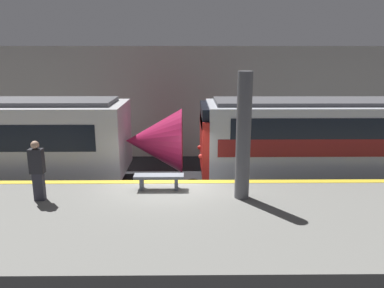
# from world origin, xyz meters

# --- Properties ---
(ground_plane) EXTENTS (120.00, 120.00, 0.00)m
(ground_plane) POSITION_xyz_m (0.00, 0.00, 0.00)
(ground_plane) COLOR black
(platform) EXTENTS (40.00, 5.31, 1.10)m
(platform) POSITION_xyz_m (0.00, -2.65, 0.54)
(platform) COLOR slate
(platform) RESTS_ON ground
(station_rear_barrier) EXTENTS (50.00, 0.15, 5.41)m
(station_rear_barrier) POSITION_xyz_m (0.00, 6.78, 2.70)
(station_rear_barrier) COLOR #9E998E
(station_rear_barrier) RESTS_ON ground
(support_pillar_near) EXTENTS (0.41, 0.41, 3.57)m
(support_pillar_near) POSITION_xyz_m (2.22, -1.47, 2.87)
(support_pillar_near) COLOR #56565B
(support_pillar_near) RESTS_ON platform
(person_waiting) EXTENTS (0.38, 0.24, 1.71)m
(person_waiting) POSITION_xyz_m (-3.48, -1.60, 1.99)
(person_waiting) COLOR #2D2D38
(person_waiting) RESTS_ON platform
(platform_bench) EXTENTS (1.50, 0.40, 0.45)m
(platform_bench) POSITION_xyz_m (-0.19, -0.78, 1.43)
(platform_bench) COLOR slate
(platform_bench) RESTS_ON platform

